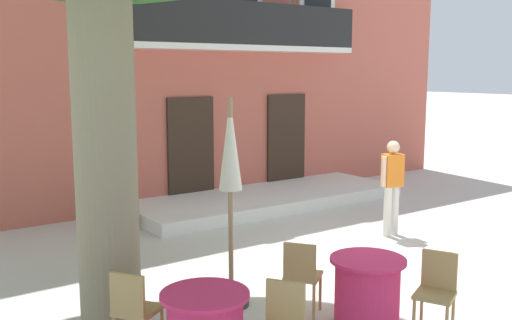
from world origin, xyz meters
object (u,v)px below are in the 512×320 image
at_px(cafe_chair_near_tree_0, 134,307).
at_px(cafe_umbrella, 230,172).
at_px(cafe_chair_middle_1, 302,273).
at_px(pedestrian_mid_plaza, 392,182).
at_px(cafe_chair_middle_0, 436,288).
at_px(ground_planter_left, 119,211).
at_px(cafe_table_middle, 367,289).

relative_size(cafe_chair_near_tree_0, cafe_umbrella, 0.36).
xyz_separation_m(cafe_chair_middle_1, pedestrian_mid_plaza, (3.47, 1.73, 0.41)).
bearing_deg(pedestrian_mid_plaza, cafe_chair_middle_0, -131.29).
relative_size(cafe_chair_middle_1, ground_planter_left, 1.51).
bearing_deg(cafe_chair_middle_0, cafe_table_middle, 120.98).
bearing_deg(pedestrian_mid_plaza, cafe_chair_near_tree_0, -164.39).
bearing_deg(cafe_chair_middle_1, cafe_table_middle, -48.25).
distance_m(cafe_chair_middle_0, pedestrian_mid_plaza, 3.93).
height_order(cafe_chair_near_tree_0, cafe_chair_middle_0, same).
bearing_deg(cafe_chair_middle_0, pedestrian_mid_plaza, 48.71).
height_order(cafe_chair_near_tree_0, cafe_umbrella, cafe_umbrella).
relative_size(cafe_chair_middle_1, cafe_umbrella, 0.36).
relative_size(cafe_chair_near_tree_0, pedestrian_mid_plaza, 0.55).
relative_size(cafe_table_middle, cafe_chair_middle_0, 0.95).
relative_size(cafe_table_middle, cafe_chair_middle_1, 0.95).
bearing_deg(cafe_umbrella, cafe_chair_middle_1, -56.53).
distance_m(cafe_chair_middle_0, cafe_umbrella, 2.65).
height_order(cafe_table_middle, pedestrian_mid_plaza, pedestrian_mid_plaza).
bearing_deg(cafe_chair_middle_1, cafe_umbrella, 123.47).
distance_m(cafe_umbrella, pedestrian_mid_plaza, 4.14).
xyz_separation_m(cafe_chair_middle_0, ground_planter_left, (-1.13, 6.06, -0.19)).
xyz_separation_m(cafe_chair_near_tree_0, cafe_umbrella, (1.51, 0.55, 1.14)).
bearing_deg(cafe_umbrella, cafe_chair_middle_0, -54.72).
xyz_separation_m(ground_planter_left, pedestrian_mid_plaza, (3.71, -3.12, 0.60)).
bearing_deg(cafe_chair_middle_1, cafe_chair_near_tree_0, 174.40).
relative_size(cafe_table_middle, cafe_umbrella, 0.34).
relative_size(cafe_chair_middle_0, pedestrian_mid_plaza, 0.55).
bearing_deg(cafe_umbrella, cafe_chair_near_tree_0, -159.97).
bearing_deg(ground_planter_left, cafe_chair_near_tree_0, -110.72).
bearing_deg(ground_planter_left, cafe_chair_middle_1, -87.11).
height_order(cafe_chair_near_tree_0, cafe_table_middle, cafe_chair_near_tree_0).
height_order(cafe_umbrella, ground_planter_left, cafe_umbrella).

